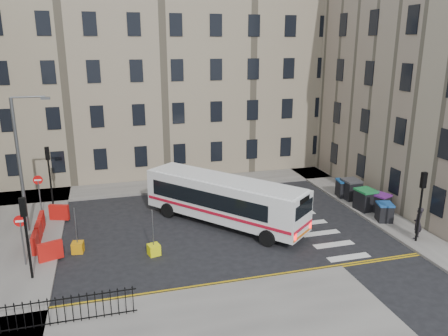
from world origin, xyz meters
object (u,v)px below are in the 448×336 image
bollard_yellow (78,247)px  wheelie_bin_b (380,203)px  bus (224,199)px  wheelie_bin_e (344,188)px  bollard_chevron (154,250)px  wheelie_bin_d (351,189)px  pedestrian (418,223)px  wheelie_bin_c (365,199)px  streetlamp (19,164)px  wheelie_bin_a (384,212)px

bollard_yellow → wheelie_bin_b: bearing=1.4°
bus → wheelie_bin_b: 10.62m
wheelie_bin_e → bollard_yellow: size_ratio=2.17×
wheelie_bin_b → bollard_chevron: (-15.30, -1.87, -0.48)m
bus → wheelie_bin_b: size_ratio=7.00×
wheelie_bin_d → pedestrian: bearing=-91.3°
bus → bollard_chevron: bus is taller
wheelie_bin_d → bollard_yellow: wheelie_bin_d is taller
bollard_chevron → wheelie_bin_d: bearing=17.6°
wheelie_bin_b → bollard_yellow: size_ratio=2.35×
bollard_chevron → pedestrian: bearing=-8.8°
bollard_chevron → bollard_yellow: bearing=160.5°
wheelie_bin_d → bollard_chevron: size_ratio=2.40×
wheelie_bin_c → bollard_yellow: bearing=177.4°
streetlamp → wheelie_bin_a: streetlamp is taller
streetlamp → pedestrian: 23.24m
pedestrian → bollard_chevron: 15.09m
wheelie_bin_b → wheelie_bin_d: bearing=79.1°
streetlamp → wheelie_bin_c: 21.95m
wheelie_bin_d → bollard_yellow: (-18.77, -3.28, -0.58)m
wheelie_bin_b → wheelie_bin_e: 3.46m
wheelie_bin_c → wheelie_bin_e: 2.77m
wheelie_bin_a → wheelie_bin_d: wheelie_bin_d is taller
bus → wheelie_bin_a: bus is taller
wheelie_bin_c → wheelie_bin_d: size_ratio=1.00×
wheelie_bin_d → bollard_chevron: (-14.80, -4.68, -0.58)m
pedestrian → wheelie_bin_e: bearing=-127.0°
wheelie_bin_d → bollard_yellow: bearing=-172.2°
pedestrian → wheelie_bin_a: bearing=-124.3°
pedestrian → wheelie_bin_b: bearing=-135.0°
pedestrian → wheelie_bin_c: bearing=-125.5°
streetlamp → wheelie_bin_d: streetlamp is taller
streetlamp → wheelie_bin_d: bearing=-0.6°
streetlamp → bollard_chevron: 9.43m
bollard_yellow → wheelie_bin_d: bearing=9.9°
streetlamp → wheelie_bin_b: (22.28, -3.02, -3.56)m
wheelie_bin_a → pedestrian: bearing=-68.0°
streetlamp → wheelie_bin_a: 22.36m
streetlamp → bus: size_ratio=0.82×
streetlamp → bus: bearing=-8.9°
bus → bollard_chevron: bearing=172.9°
wheelie_bin_e → wheelie_bin_d: bearing=-58.8°
wheelie_bin_a → wheelie_bin_e: (-0.07, 4.80, 0.05)m
wheelie_bin_c → wheelie_bin_d: bearing=78.1°
wheelie_bin_c → pedestrian: size_ratio=0.76×
wheelie_bin_b → pedestrian: size_ratio=0.75×
wheelie_bin_d → wheelie_bin_e: size_ratio=1.11×
streetlamp → wheelie_bin_c: streetlamp is taller
streetlamp → wheelie_bin_a: bearing=-11.6°
bus → wheelie_bin_c: 9.83m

